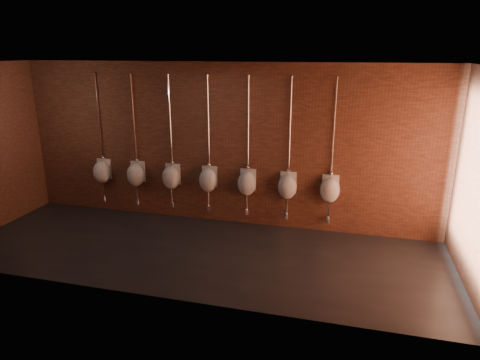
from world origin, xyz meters
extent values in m
plane|color=black|center=(0.00, 0.00, 0.00)|extent=(8.50, 8.50, 0.00)
cube|color=black|center=(0.00, 0.00, 3.20)|extent=(8.50, 3.00, 0.04)
cube|color=brown|center=(0.00, 1.50, 1.60)|extent=(8.50, 0.04, 3.20)
cube|color=brown|center=(0.00, -1.50, 1.60)|extent=(8.50, 0.04, 3.20)
cube|color=brown|center=(4.25, 0.00, 1.60)|extent=(0.04, 3.00, 3.20)
ellipsoid|color=silver|center=(-2.69, 1.36, 0.89)|extent=(0.37, 0.33, 0.49)
cube|color=silver|center=(-2.69, 1.48, 0.94)|extent=(0.31, 0.05, 0.44)
cylinder|color=#9C9C9C|center=(-2.69, 1.24, 0.92)|extent=(0.21, 0.02, 0.21)
cylinder|color=silver|center=(-2.69, 1.46, 2.04)|extent=(0.03, 0.03, 1.81)
sphere|color=silver|center=(-2.69, 1.45, 1.19)|extent=(0.09, 0.09, 0.09)
cylinder|color=silver|center=(-2.69, 1.46, 2.95)|extent=(0.06, 0.06, 0.01)
cylinder|color=silver|center=(-2.69, 1.36, 0.53)|extent=(0.03, 0.03, 0.35)
cylinder|color=silver|center=(-2.69, 1.36, 0.30)|extent=(0.09, 0.09, 0.12)
cylinder|color=silver|center=(-2.69, 1.44, 0.30)|extent=(0.03, 0.16, 0.03)
ellipsoid|color=silver|center=(-1.88, 1.36, 0.89)|extent=(0.37, 0.33, 0.49)
cube|color=silver|center=(-1.88, 1.48, 0.94)|extent=(0.31, 0.05, 0.44)
cylinder|color=#9C9C9C|center=(-1.88, 1.24, 0.92)|extent=(0.21, 0.02, 0.21)
cylinder|color=silver|center=(-1.88, 1.46, 2.04)|extent=(0.03, 0.03, 1.81)
sphere|color=silver|center=(-1.88, 1.45, 1.19)|extent=(0.09, 0.09, 0.09)
cylinder|color=silver|center=(-1.88, 1.46, 2.95)|extent=(0.06, 0.06, 0.01)
cylinder|color=silver|center=(-1.88, 1.36, 0.53)|extent=(0.03, 0.03, 0.35)
cylinder|color=silver|center=(-1.88, 1.36, 0.30)|extent=(0.09, 0.09, 0.12)
cylinder|color=silver|center=(-1.88, 1.44, 0.30)|extent=(0.03, 0.16, 0.03)
ellipsoid|color=silver|center=(-1.08, 1.36, 0.89)|extent=(0.37, 0.33, 0.49)
cube|color=silver|center=(-1.08, 1.48, 0.94)|extent=(0.31, 0.05, 0.44)
cylinder|color=#9C9C9C|center=(-1.08, 1.24, 0.92)|extent=(0.21, 0.02, 0.21)
cylinder|color=silver|center=(-1.08, 1.46, 2.04)|extent=(0.03, 0.03, 1.81)
sphere|color=silver|center=(-1.08, 1.45, 1.19)|extent=(0.09, 0.09, 0.09)
cylinder|color=silver|center=(-1.08, 1.46, 2.95)|extent=(0.06, 0.06, 0.01)
cylinder|color=silver|center=(-1.08, 1.36, 0.53)|extent=(0.03, 0.03, 0.35)
cylinder|color=silver|center=(-1.08, 1.36, 0.30)|extent=(0.09, 0.09, 0.12)
cylinder|color=silver|center=(-1.08, 1.44, 0.30)|extent=(0.03, 0.16, 0.03)
ellipsoid|color=silver|center=(-0.28, 1.36, 0.89)|extent=(0.37, 0.33, 0.49)
cube|color=silver|center=(-0.28, 1.48, 0.94)|extent=(0.31, 0.05, 0.44)
cylinder|color=#9C9C9C|center=(-0.28, 1.24, 0.92)|extent=(0.21, 0.02, 0.21)
cylinder|color=silver|center=(-0.28, 1.46, 2.04)|extent=(0.03, 0.03, 1.81)
sphere|color=silver|center=(-0.28, 1.45, 1.19)|extent=(0.09, 0.09, 0.09)
cylinder|color=silver|center=(-0.28, 1.46, 2.95)|extent=(0.06, 0.06, 0.01)
cylinder|color=silver|center=(-0.28, 1.36, 0.53)|extent=(0.03, 0.03, 0.35)
cylinder|color=silver|center=(-0.28, 1.36, 0.30)|extent=(0.09, 0.09, 0.12)
cylinder|color=silver|center=(-0.28, 1.44, 0.30)|extent=(0.03, 0.16, 0.03)
ellipsoid|color=silver|center=(0.53, 1.36, 0.89)|extent=(0.37, 0.33, 0.49)
cube|color=silver|center=(0.53, 1.48, 0.94)|extent=(0.31, 0.05, 0.44)
cylinder|color=#9C9C9C|center=(0.53, 1.24, 0.92)|extent=(0.21, 0.02, 0.21)
cylinder|color=silver|center=(0.53, 1.46, 2.04)|extent=(0.03, 0.03, 1.81)
sphere|color=silver|center=(0.53, 1.45, 1.19)|extent=(0.09, 0.09, 0.09)
cylinder|color=silver|center=(0.53, 1.46, 2.95)|extent=(0.06, 0.06, 0.01)
cylinder|color=silver|center=(0.53, 1.36, 0.53)|extent=(0.03, 0.03, 0.35)
cylinder|color=silver|center=(0.53, 1.36, 0.30)|extent=(0.09, 0.09, 0.12)
cylinder|color=silver|center=(0.53, 1.44, 0.30)|extent=(0.03, 0.16, 0.03)
ellipsoid|color=silver|center=(1.33, 1.36, 0.89)|extent=(0.37, 0.33, 0.49)
cube|color=silver|center=(1.33, 1.48, 0.94)|extent=(0.31, 0.05, 0.44)
cylinder|color=#9C9C9C|center=(1.33, 1.24, 0.92)|extent=(0.21, 0.02, 0.21)
cylinder|color=silver|center=(1.33, 1.46, 2.04)|extent=(0.03, 0.03, 1.81)
sphere|color=silver|center=(1.33, 1.45, 1.19)|extent=(0.09, 0.09, 0.09)
cylinder|color=silver|center=(1.33, 1.46, 2.95)|extent=(0.06, 0.06, 0.01)
cylinder|color=silver|center=(1.33, 1.36, 0.53)|extent=(0.03, 0.03, 0.35)
cylinder|color=silver|center=(1.33, 1.36, 0.30)|extent=(0.09, 0.09, 0.12)
cylinder|color=silver|center=(1.33, 1.44, 0.30)|extent=(0.03, 0.16, 0.03)
ellipsoid|color=silver|center=(2.13, 1.36, 0.89)|extent=(0.37, 0.33, 0.49)
cube|color=silver|center=(2.13, 1.48, 0.94)|extent=(0.31, 0.05, 0.44)
cylinder|color=#9C9C9C|center=(2.13, 1.24, 0.92)|extent=(0.21, 0.02, 0.21)
cylinder|color=silver|center=(2.13, 1.46, 2.04)|extent=(0.03, 0.03, 1.81)
sphere|color=silver|center=(2.13, 1.45, 1.19)|extent=(0.09, 0.09, 0.09)
cylinder|color=silver|center=(2.13, 1.46, 2.95)|extent=(0.06, 0.06, 0.01)
cylinder|color=silver|center=(2.13, 1.36, 0.53)|extent=(0.03, 0.03, 0.35)
cylinder|color=silver|center=(2.13, 1.36, 0.30)|extent=(0.09, 0.09, 0.12)
cylinder|color=silver|center=(2.13, 1.44, 0.30)|extent=(0.03, 0.16, 0.03)
camera|label=1|loc=(2.42, -6.42, 3.42)|focal=32.00mm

